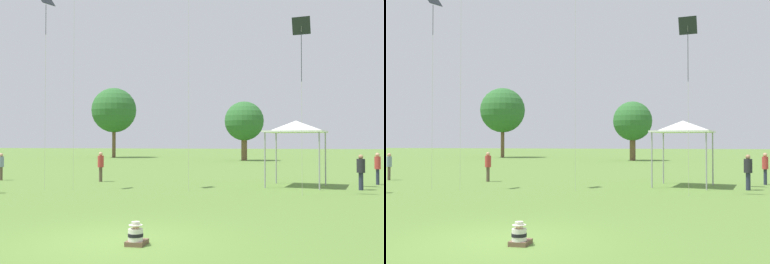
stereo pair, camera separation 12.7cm
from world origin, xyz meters
TOP-DOWN VIEW (x-y plane):
  - ground_plane at (0.00, 0.00)m, footprint 300.00×300.00m
  - seated_toddler at (0.57, -0.31)m, footprint 0.40×0.50m
  - person_standing_1 at (-6.82, 14.02)m, footprint 0.40×0.40m
  - person_standing_2 at (8.05, 15.62)m, footprint 0.38×0.38m
  - person_standing_3 at (-12.87, 13.57)m, footprint 0.42×0.42m
  - person_standing_7 at (6.82, 12.59)m, footprint 0.51×0.51m
  - canopy_tent at (3.90, 13.70)m, footprint 3.29×3.29m
  - kite_0 at (-7.45, 9.30)m, footprint 0.71×0.84m
  - kite_3 at (4.14, 9.64)m, footprint 0.77×0.41m
  - distant_tree_0 at (-2.30, 45.46)m, footprint 4.80×4.80m
  - distant_tree_1 at (-22.32, 52.42)m, footprint 6.58×6.58m

SIDE VIEW (x-z plane):
  - ground_plane at x=0.00m, z-range 0.00..0.00m
  - seated_toddler at x=0.57m, z-range -0.06..0.47m
  - person_standing_3 at x=-12.87m, z-range 0.16..1.74m
  - person_standing_7 at x=6.82m, z-range 0.15..1.79m
  - person_standing_1 at x=-6.82m, z-range 0.16..1.83m
  - person_standing_2 at x=8.05m, z-range 0.17..1.84m
  - canopy_tent at x=3.90m, z-range 1.33..4.63m
  - distant_tree_0 at x=-2.30m, z-range 1.17..8.42m
  - kite_3 at x=4.14m, z-range 3.02..10.42m
  - distant_tree_1 at x=-22.32m, z-range 1.83..12.10m
  - kite_0 at x=-7.45m, z-range 3.86..13.04m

